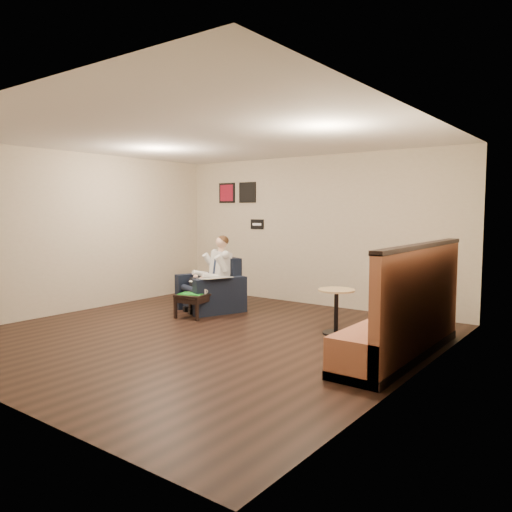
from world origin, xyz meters
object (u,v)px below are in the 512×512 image
Objects in this scene: smartphone at (200,293)px; banquette at (400,301)px; side_table at (193,306)px; seated_man at (204,275)px; green_folder at (191,294)px; coffee_mug at (205,291)px; armchair at (210,284)px; cafe_table at (336,312)px.

banquette reaches higher than smartphone.
side_table is 0.18× the size of banquette.
seated_man is 0.48× the size of banquette.
green_folder is 4.74× the size of coffee_mug.
banquette is at bearing 11.19° from armchair.
seated_man is at bearing 178.29° from cafe_table.
side_table is at bearing 43.59° from green_folder.
armchair is 0.75× the size of seated_man.
seated_man reaches higher than armchair.
smartphone is 0.19× the size of cafe_table.
banquette is 4.08× the size of cafe_table.
coffee_mug is 0.68× the size of smartphone.
side_table is 5.79× the size of coffee_mug.
seated_man reaches higher than coffee_mug.
smartphone is at bearing 82.55° from side_table.
banquette is at bearing -1.28° from green_folder.
banquette is (3.60, -0.08, 0.29)m from green_folder.
armchair is at bearing 111.66° from smartphone.
green_folder is at bearing 178.72° from banquette.
banquette is at bearing -3.86° from coffee_mug.
coffee_mug is at bearing 176.14° from banquette.
side_table is 3.93× the size of smartphone.
seated_man is at bearing 123.42° from smartphone.
cafe_table is (2.65, -0.08, -0.31)m from seated_man.
seated_man is 3.25× the size of green_folder.
banquette is (3.58, -0.10, 0.49)m from side_table.
cafe_table is (2.61, -0.19, -0.14)m from armchair.
smartphone is at bearing -173.82° from cafe_table.
cafe_table is (2.45, 0.41, 0.13)m from side_table.
coffee_mug is 2.33m from cafe_table.
side_table is 2.48m from cafe_table.
smartphone is at bearing -34.84° from seated_man.
coffee_mug reaches higher than smartphone.
side_table is 0.30m from coffee_mug.
green_folder is (0.18, -0.51, -0.24)m from seated_man.
side_table is at bearing -170.53° from cafe_table.
green_folder is (-0.02, -0.02, 0.20)m from side_table.
seated_man is 0.59m from green_folder.
banquette reaches higher than armchair.
cafe_table reaches higher than coffee_mug.
green_folder reaches higher than smartphone.
cafe_table reaches higher than side_table.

